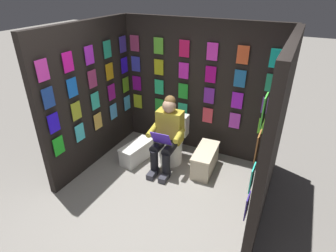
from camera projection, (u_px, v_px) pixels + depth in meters
ground_plane at (133, 225)px, 3.46m from camera, size 30.00×30.00×0.00m
display_wall_back at (198, 89)px, 4.59m from camera, size 2.72×0.14×2.22m
display_wall_left at (275, 135)px, 3.21m from camera, size 0.14×2.04×2.22m
display_wall_right at (91, 97)px, 4.28m from camera, size 0.14×2.04×2.22m
toilet at (172, 142)px, 4.58m from camera, size 0.41×0.56×0.77m
person_reading at (167, 134)px, 4.27m from camera, size 0.54×0.70×1.19m
comic_longbox_near at (205, 160)px, 4.38m from camera, size 0.34×0.71×0.37m
comic_longbox_far at (137, 152)px, 4.64m from camera, size 0.36×0.66×0.31m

